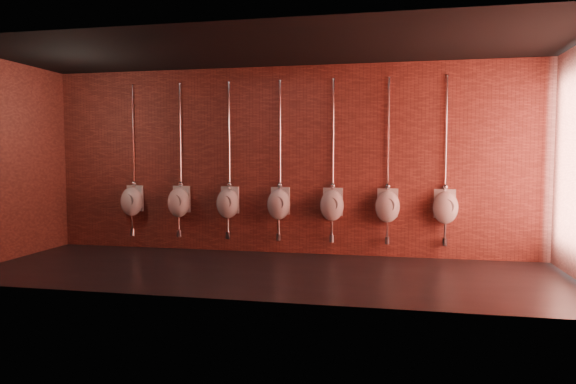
# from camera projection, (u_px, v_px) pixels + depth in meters

# --- Properties ---
(ground) EXTENTS (8.50, 8.50, 0.00)m
(ground) POSITION_uv_depth(u_px,v_px,m) (265.00, 272.00, 7.44)
(ground) COLOR black
(ground) RESTS_ON ground
(room_shell) EXTENTS (8.54, 3.04, 3.22)m
(room_shell) POSITION_uv_depth(u_px,v_px,m) (265.00, 132.00, 7.30)
(room_shell) COLOR black
(room_shell) RESTS_ON ground
(urinal_0) EXTENTS (0.45, 0.40, 2.72)m
(urinal_0) POSITION_uv_depth(u_px,v_px,m) (132.00, 201.00, 9.27)
(urinal_0) COLOR white
(urinal_0) RESTS_ON ground
(urinal_1) EXTENTS (0.45, 0.40, 2.72)m
(urinal_1) POSITION_uv_depth(u_px,v_px,m) (179.00, 201.00, 9.09)
(urinal_1) COLOR white
(urinal_1) RESTS_ON ground
(urinal_2) EXTENTS (0.45, 0.40, 2.72)m
(urinal_2) POSITION_uv_depth(u_px,v_px,m) (228.00, 202.00, 8.91)
(urinal_2) COLOR white
(urinal_2) RESTS_ON ground
(urinal_3) EXTENTS (0.45, 0.40, 2.72)m
(urinal_3) POSITION_uv_depth(u_px,v_px,m) (279.00, 203.00, 8.73)
(urinal_3) COLOR white
(urinal_3) RESTS_ON ground
(urinal_4) EXTENTS (0.45, 0.40, 2.72)m
(urinal_4) POSITION_uv_depth(u_px,v_px,m) (332.00, 204.00, 8.55)
(urinal_4) COLOR white
(urinal_4) RESTS_ON ground
(urinal_5) EXTENTS (0.45, 0.40, 2.72)m
(urinal_5) POSITION_uv_depth(u_px,v_px,m) (388.00, 205.00, 8.37)
(urinal_5) COLOR white
(urinal_5) RESTS_ON ground
(urinal_6) EXTENTS (0.45, 0.40, 2.72)m
(urinal_6) POSITION_uv_depth(u_px,v_px,m) (445.00, 206.00, 8.19)
(urinal_6) COLOR white
(urinal_6) RESTS_ON ground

